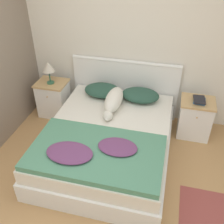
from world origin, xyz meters
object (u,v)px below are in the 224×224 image
bed (108,141)px  pillow_left (103,90)px  book_stack (199,100)px  table_lamp (48,67)px  nightstand_right (195,118)px  dog (114,101)px  nightstand_left (54,98)px  pillow_right (140,95)px

bed → pillow_left: size_ratio=3.64×
book_stack → table_lamp: size_ratio=0.65×
pillow_left → nightstand_right: bearing=-1.4°
nightstand_right → dog: (-1.14, -0.25, 0.27)m
nightstand_left → pillow_left: 0.85m
bed → book_stack: size_ratio=8.84×
nightstand_right → table_lamp: (-2.20, -0.02, 0.55)m
dog → table_lamp: size_ratio=2.31×
pillow_left → table_lamp: size_ratio=1.58×
pillow_right → book_stack: 0.82m
bed → nightstand_right: nightstand_right is taller
nightstand_left → pillow_right: bearing=1.4°
nightstand_left → table_lamp: 0.55m
nightstand_right → pillow_left: 1.41m
pillow_right → table_lamp: size_ratio=1.58×
table_lamp → pillow_right: bearing=2.3°
pillow_left → table_lamp: bearing=-176.1°
bed → table_lamp: size_ratio=5.73×
dog → pillow_left: bearing=130.3°
dog → book_stack: bearing=11.6°
nightstand_left → pillow_left: bearing=2.4°
pillow_left → book_stack: (1.39, -0.05, 0.07)m
pillow_left → dog: dog is taller
table_lamp → nightstand_left: bearing=90.0°
bed → nightstand_right: size_ratio=3.46×
pillow_right → book_stack: book_stack is taller
table_lamp → dog: bearing=-12.5°
nightstand_left → bed: bearing=-33.1°
nightstand_left → dog: (1.06, -0.25, 0.27)m
bed → table_lamp: 1.44m
bed → pillow_left: pillow_left is taller
pillow_left → table_lamp: (-0.81, -0.05, 0.31)m
nightstand_right → book_stack: 0.31m
table_lamp → pillow_left: bearing=3.9°
nightstand_left → nightstand_right: bearing=0.0°
pillow_left → pillow_right: size_ratio=1.00×
bed → pillow_right: 0.86m
nightstand_left → dog: bearing=-13.6°
nightstand_left → pillow_left: size_ratio=1.05×
bed → dog: (-0.04, 0.46, 0.34)m
pillow_right → nightstand_left: bearing=-178.6°
pillow_left → dog: (0.24, -0.29, 0.03)m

